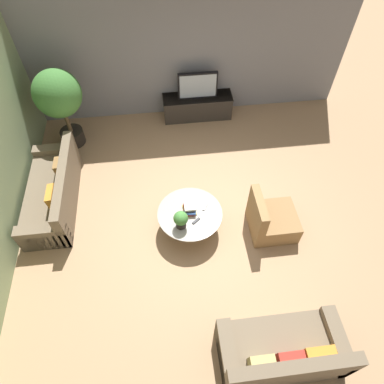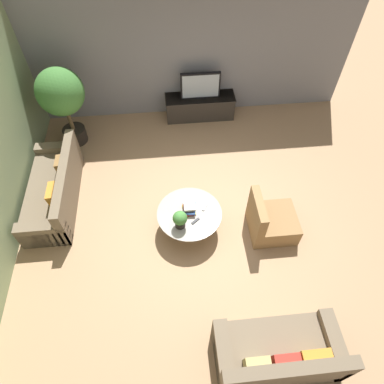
{
  "view_description": "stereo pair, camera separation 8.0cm",
  "coord_description": "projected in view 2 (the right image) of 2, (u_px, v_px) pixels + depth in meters",
  "views": [
    {
      "loc": [
        -0.53,
        -3.5,
        5.34
      ],
      "look_at": [
        -0.08,
        0.22,
        0.55
      ],
      "focal_mm": 32.0,
      "sensor_mm": 36.0,
      "label": 1
    },
    {
      "loc": [
        -0.45,
        -3.51,
        5.34
      ],
      "look_at": [
        -0.08,
        0.22,
        0.55
      ],
      "focal_mm": 32.0,
      "sensor_mm": 36.0,
      "label": 2
    }
  ],
  "objects": [
    {
      "name": "media_console",
      "position": [
        200.0,
        106.0,
        7.99
      ],
      "size": [
        1.6,
        0.5,
        0.55
      ],
      "color": "#2D2823",
      "rests_on": "ground"
    },
    {
      "name": "armchair_wicker",
      "position": [
        270.0,
        221.0,
        6.03
      ],
      "size": [
        0.8,
        0.76,
        0.86
      ],
      "rotation": [
        0.0,
        0.0,
        1.57
      ],
      "color": "olive",
      "rests_on": "ground"
    },
    {
      "name": "potted_palm_tall",
      "position": [
        61.0,
        96.0,
        6.77
      ],
      "size": [
        0.94,
        0.94,
        1.76
      ],
      "color": "black",
      "rests_on": "ground"
    },
    {
      "name": "couch_by_wall",
      "position": [
        55.0,
        190.0,
        6.45
      ],
      "size": [
        0.84,
        2.12,
        0.84
      ],
      "rotation": [
        0.0,
        0.0,
        -1.57
      ],
      "color": "brown",
      "rests_on": "ground"
    },
    {
      "name": "remote_silver",
      "position": [
        205.0,
        207.0,
        5.99
      ],
      "size": [
        0.11,
        0.16,
        0.02
      ],
      "primitive_type": "cube",
      "rotation": [
        0.0,
        0.0,
        -0.51
      ],
      "color": "gray",
      "rests_on": "coffee_table"
    },
    {
      "name": "ground_plane",
      "position": [
        198.0,
        219.0,
        6.39
      ],
      "size": [
        24.0,
        24.0,
        0.0
      ],
      "primitive_type": "plane",
      "color": "#9E7A56"
    },
    {
      "name": "coffee_table",
      "position": [
        189.0,
        217.0,
        6.03
      ],
      "size": [
        1.13,
        1.13,
        0.45
      ],
      "color": "#756656",
      "rests_on": "ground"
    },
    {
      "name": "potted_plant_tabletop",
      "position": [
        180.0,
        219.0,
        5.62
      ],
      "size": [
        0.24,
        0.24,
        0.35
      ],
      "color": "black",
      "rests_on": "coffee_table"
    },
    {
      "name": "remote_black",
      "position": [
        195.0,
        221.0,
        5.81
      ],
      "size": [
        0.15,
        0.13,
        0.02
      ],
      "primitive_type": "cube",
      "rotation": [
        0.0,
        0.0,
        -0.91
      ],
      "color": "black",
      "rests_on": "coffee_table"
    },
    {
      "name": "book_stack",
      "position": [
        189.0,
        208.0,
        5.9
      ],
      "size": [
        0.24,
        0.29,
        0.15
      ],
      "color": "gold",
      "rests_on": "coffee_table"
    },
    {
      "name": "couch_near_entry",
      "position": [
        278.0,
        354.0,
        4.68
      ],
      "size": [
        1.71,
        0.84,
        0.84
      ],
      "rotation": [
        0.0,
        0.0,
        3.14
      ],
      "color": "brown",
      "rests_on": "ground"
    },
    {
      "name": "television",
      "position": [
        200.0,
        86.0,
        7.54
      ],
      "size": [
        0.88,
        0.13,
        0.61
      ],
      "color": "black",
      "rests_on": "media_console"
    },
    {
      "name": "back_wall_stone",
      "position": [
        182.0,
        51.0,
        7.21
      ],
      "size": [
        7.4,
        0.12,
        3.0
      ],
      "primitive_type": "cube",
      "color": "slate",
      "rests_on": "ground"
    }
  ]
}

